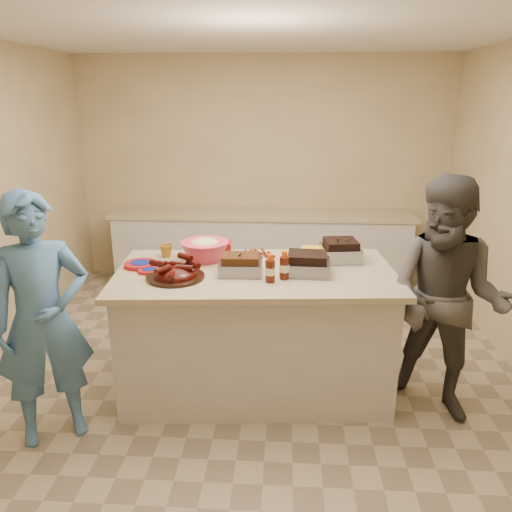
# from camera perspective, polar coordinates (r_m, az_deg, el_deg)

# --- Properties ---
(room) EXTENTS (4.50, 5.00, 2.70)m
(room) POSITION_cam_1_polar(r_m,az_deg,el_deg) (4.26, -0.93, -13.65)
(room) COLOR #CCB483
(room) RESTS_ON ground
(back_counter) EXTENTS (3.60, 0.64, 0.90)m
(back_counter) POSITION_cam_1_polar(r_m,az_deg,el_deg) (6.10, 0.62, 0.87)
(back_counter) COLOR beige
(back_counter) RESTS_ON ground
(island) EXTENTS (2.15, 1.25, 0.98)m
(island) POSITION_cam_1_polar(r_m,az_deg,el_deg) (4.15, -0.04, -14.60)
(island) COLOR beige
(island) RESTS_ON ground
(rib_platter) EXTENTS (0.50, 0.50, 0.17)m
(rib_platter) POSITION_cam_1_polar(r_m,az_deg,el_deg) (3.62, -9.18, -2.51)
(rib_platter) COLOR #3F0804
(rib_platter) RESTS_ON island
(pulled_pork_tray) EXTENTS (0.32, 0.24, 0.09)m
(pulled_pork_tray) POSITION_cam_1_polar(r_m,az_deg,el_deg) (3.66, -1.76, -2.05)
(pulled_pork_tray) COLOR #47230F
(pulled_pork_tray) RESTS_ON island
(brisket_tray) EXTENTS (0.34, 0.29, 0.10)m
(brisket_tray) POSITION_cam_1_polar(r_m,az_deg,el_deg) (3.68, 5.82, -2.00)
(brisket_tray) COLOR black
(brisket_tray) RESTS_ON island
(roasting_pan) EXTENTS (0.32, 0.32, 0.12)m
(roasting_pan) POSITION_cam_1_polar(r_m,az_deg,el_deg) (4.01, 9.58, -0.49)
(roasting_pan) COLOR gray
(roasting_pan) RESTS_ON island
(coleslaw_bowl) EXTENTS (0.41, 0.41, 0.26)m
(coleslaw_bowl) POSITION_cam_1_polar(r_m,az_deg,el_deg) (3.98, -5.83, -0.47)
(coleslaw_bowl) COLOR #DF3754
(coleslaw_bowl) RESTS_ON island
(sausage_plate) EXTENTS (0.38, 0.38, 0.05)m
(sausage_plate) POSITION_cam_1_polar(r_m,az_deg,el_deg) (4.04, 0.21, -0.11)
(sausage_plate) COLOR silver
(sausage_plate) RESTS_ON island
(mac_cheese_dish) EXTENTS (0.33, 0.25, 0.09)m
(mac_cheese_dish) POSITION_cam_1_polar(r_m,az_deg,el_deg) (4.03, 7.47, -0.30)
(mac_cheese_dish) COLOR yellow
(mac_cheese_dish) RESTS_ON island
(bbq_bottle_a) EXTENTS (0.07, 0.07, 0.20)m
(bbq_bottle_a) POSITION_cam_1_polar(r_m,az_deg,el_deg) (3.50, 1.62, -2.96)
(bbq_bottle_a) COLOR #41140A
(bbq_bottle_a) RESTS_ON island
(bbq_bottle_b) EXTENTS (0.07, 0.07, 0.21)m
(bbq_bottle_b) POSITION_cam_1_polar(r_m,az_deg,el_deg) (3.56, 3.23, -2.61)
(bbq_bottle_b) COLOR #41140A
(bbq_bottle_b) RESTS_ON island
(mustard_bottle) EXTENTS (0.04, 0.04, 0.11)m
(mustard_bottle) POSITION_cam_1_polar(r_m,az_deg,el_deg) (3.88, -2.26, -0.87)
(mustard_bottle) COLOR #D9BB0C
(mustard_bottle) RESTS_ON island
(sauce_bowl) EXTENTS (0.13, 0.05, 0.13)m
(sauce_bowl) POSITION_cam_1_polar(r_m,az_deg,el_deg) (3.96, -1.19, -0.48)
(sauce_bowl) COLOR silver
(sauce_bowl) RESTS_ON island
(plate_stack_large) EXTENTS (0.27, 0.27, 0.03)m
(plate_stack_large) POSITION_cam_1_polar(r_m,az_deg,el_deg) (3.92, -13.03, -1.15)
(plate_stack_large) COLOR maroon
(plate_stack_large) RESTS_ON island
(plate_stack_small) EXTENTS (0.18, 0.18, 0.02)m
(plate_stack_small) POSITION_cam_1_polar(r_m,az_deg,el_deg) (3.78, -12.11, -1.81)
(plate_stack_small) COLOR maroon
(plate_stack_small) RESTS_ON island
(plastic_cup) EXTENTS (0.12, 0.11, 0.11)m
(plastic_cup) POSITION_cam_1_polar(r_m,az_deg,el_deg) (4.11, -10.19, -0.08)
(plastic_cup) COLOR #8B6119
(plastic_cup) RESTS_ON island
(basket_stack) EXTENTS (0.21, 0.17, 0.10)m
(basket_stack) POSITION_cam_1_polar(r_m,az_deg,el_deg) (4.14, -4.23, 0.31)
(basket_stack) COLOR maroon
(basket_stack) RESTS_ON island
(guest_blue) EXTENTS (1.38, 1.78, 0.41)m
(guest_blue) POSITION_cam_1_polar(r_m,az_deg,el_deg) (3.92, -21.65, -18.20)
(guest_blue) COLOR teal
(guest_blue) RESTS_ON ground
(guest_gray) EXTENTS (1.64, 1.93, 0.66)m
(guest_gray) POSITION_cam_1_polar(r_m,az_deg,el_deg) (4.10, 19.48, -16.21)
(guest_gray) COLOR #4D4A46
(guest_gray) RESTS_ON ground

